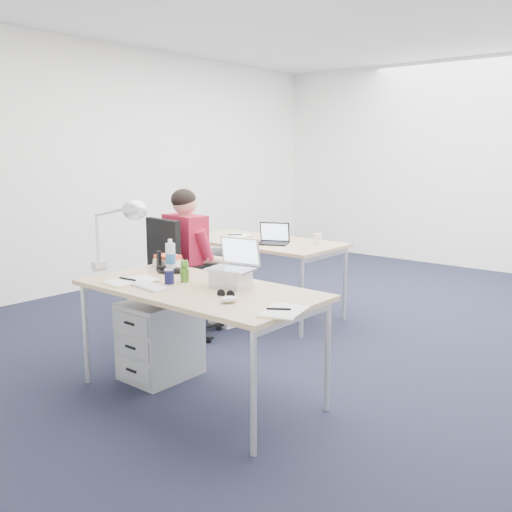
% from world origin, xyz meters
% --- Properties ---
extents(floor, '(7.00, 7.00, 0.00)m').
position_xyz_m(floor, '(0.00, 0.00, 0.00)').
color(floor, black).
rests_on(floor, ground).
extents(room, '(6.02, 7.02, 2.80)m').
position_xyz_m(room, '(0.00, 0.00, 1.71)').
color(room, white).
rests_on(room, ground).
extents(desk_near, '(1.60, 0.80, 0.73)m').
position_xyz_m(desk_near, '(0.12, -1.80, 0.68)').
color(desk_near, tan).
rests_on(desk_near, ground).
extents(desk_far, '(1.60, 0.80, 0.73)m').
position_xyz_m(desk_far, '(-0.80, -0.06, 0.68)').
color(desk_far, tan).
rests_on(desk_far, ground).
extents(office_chair, '(0.72, 0.72, 1.03)m').
position_xyz_m(office_chair, '(-0.87, -1.02, 0.29)').
color(office_chair, black).
rests_on(office_chair, ground).
extents(seated_person, '(0.43, 0.73, 1.26)m').
position_xyz_m(seated_person, '(-0.85, -0.84, 0.63)').
color(seated_person, '#B41934').
rests_on(seated_person, ground).
extents(drawer_pedestal_near, '(0.40, 0.50, 0.55)m').
position_xyz_m(drawer_pedestal_near, '(-0.33, -1.74, 0.28)').
color(drawer_pedestal_near, '#9EA0A3').
rests_on(drawer_pedestal_near, ground).
extents(drawer_pedestal_far, '(0.40, 0.50, 0.55)m').
position_xyz_m(drawer_pedestal_far, '(-1.40, -0.11, 0.28)').
color(drawer_pedestal_far, '#9EA0A3').
rests_on(drawer_pedestal_far, ground).
extents(silver_laptop, '(0.32, 0.27, 0.30)m').
position_xyz_m(silver_laptop, '(0.27, -1.65, 0.88)').
color(silver_laptop, silver).
rests_on(silver_laptop, desk_near).
extents(wireless_keyboard, '(0.31, 0.16, 0.01)m').
position_xyz_m(wireless_keyboard, '(-0.11, -2.00, 0.74)').
color(wireless_keyboard, white).
rests_on(wireless_keyboard, desk_near).
extents(computer_mouse, '(0.10, 0.12, 0.04)m').
position_xyz_m(computer_mouse, '(0.52, -1.95, 0.75)').
color(computer_mouse, white).
rests_on(computer_mouse, desk_near).
extents(headphones, '(0.26, 0.22, 0.04)m').
position_xyz_m(headphones, '(-0.36, -1.61, 0.75)').
color(headphones, black).
rests_on(headphones, desk_near).
extents(can_koozie, '(0.07, 0.07, 0.10)m').
position_xyz_m(can_koozie, '(-0.09, -1.85, 0.78)').
color(can_koozie, '#14153E').
rests_on(can_koozie, desk_near).
extents(water_bottle, '(0.10, 0.10, 0.23)m').
position_xyz_m(water_bottle, '(-0.39, -1.57, 0.85)').
color(water_bottle, silver).
rests_on(water_bottle, desk_near).
extents(bear_figurine, '(0.10, 0.09, 0.15)m').
position_xyz_m(bear_figurine, '(-0.06, -1.75, 0.81)').
color(bear_figurine, '#31711E').
rests_on(bear_figurine, desk_near).
extents(book_stack, '(0.23, 0.21, 0.08)m').
position_xyz_m(book_stack, '(-0.53, -1.48, 0.77)').
color(book_stack, silver).
rests_on(book_stack, desk_near).
extents(cordless_phone, '(0.04, 0.03, 0.13)m').
position_xyz_m(cordless_phone, '(-0.51, -1.58, 0.80)').
color(cordless_phone, black).
rests_on(cordless_phone, desk_near).
extents(papers_left, '(0.28, 0.35, 0.01)m').
position_xyz_m(papers_left, '(-0.33, -1.99, 0.74)').
color(papers_left, '#F8E990').
rests_on(papers_left, desk_near).
extents(papers_right, '(0.27, 0.33, 0.01)m').
position_xyz_m(papers_right, '(0.87, -1.92, 0.73)').
color(papers_right, '#F8E990').
rests_on(papers_right, desk_near).
extents(sunglasses, '(0.12, 0.09, 0.03)m').
position_xyz_m(sunglasses, '(0.41, -1.85, 0.74)').
color(sunglasses, black).
rests_on(sunglasses, desk_near).
extents(desk_lamp, '(0.50, 0.20, 0.56)m').
position_xyz_m(desk_lamp, '(-0.63, -1.90, 1.01)').
color(desk_lamp, silver).
rests_on(desk_lamp, desk_near).
extents(dark_laptop, '(0.37, 0.36, 0.20)m').
position_xyz_m(dark_laptop, '(-0.56, -0.17, 0.83)').
color(dark_laptop, black).
rests_on(dark_laptop, desk_far).
extents(far_cup, '(0.07, 0.07, 0.10)m').
position_xyz_m(far_cup, '(-0.24, 0.09, 0.78)').
color(far_cup, white).
rests_on(far_cup, desk_far).
extents(far_papers, '(0.34, 0.39, 0.01)m').
position_xyz_m(far_papers, '(-1.14, -0.03, 0.73)').
color(far_papers, white).
rests_on(far_papers, desk_far).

